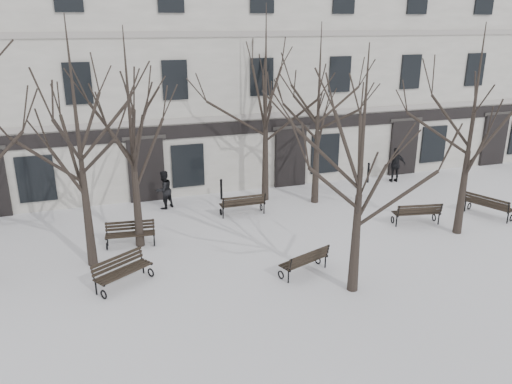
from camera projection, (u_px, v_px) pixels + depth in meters
name	position (u px, v px, depth m)	size (l,w,h in m)	color
ground	(282.00, 265.00, 16.88)	(100.00, 100.00, 0.00)	white
building	(196.00, 67.00, 26.73)	(40.40, 10.20, 11.40)	beige
tree_1	(76.00, 117.00, 15.29)	(5.62, 5.62, 8.02)	black
tree_2	(362.00, 145.00, 13.84)	(5.10, 5.10, 7.29)	black
tree_3	(474.00, 108.00, 17.88)	(5.46, 5.46, 7.80)	black
tree_4	(130.00, 115.00, 16.80)	(5.39, 5.39, 7.70)	black
tree_5	(266.00, 82.00, 21.38)	(5.98, 5.98, 8.54)	black
tree_6	(319.00, 94.00, 21.18)	(5.47, 5.47, 7.82)	black
bench_0	(122.00, 270.00, 15.42)	(1.91, 1.54, 0.94)	black
bench_1	(305.00, 260.00, 16.11)	(1.84, 1.19, 0.88)	black
bench_2	(417.00, 212.00, 20.07)	(1.97, 1.02, 0.95)	black
bench_3	(130.00, 233.00, 18.21)	(1.83, 0.84, 0.89)	black
bench_4	(243.00, 203.00, 21.05)	(1.92, 0.71, 0.96)	black
bench_5	(488.00, 205.00, 20.89)	(1.35, 2.01, 0.97)	black
bollard_a	(221.00, 189.00, 22.93)	(0.13, 0.13, 0.99)	black
bollard_b	(368.00, 172.00, 25.38)	(0.13, 0.13, 1.05)	black
pedestrian_b	(165.00, 208.00, 22.01)	(0.83, 0.64, 1.70)	black
pedestrian_c	(394.00, 182.00, 25.68)	(1.05, 0.44, 1.79)	black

